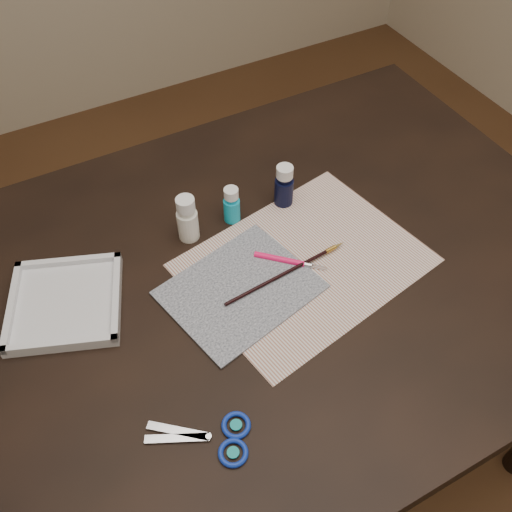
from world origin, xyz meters
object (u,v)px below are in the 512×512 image
scissors (198,440)px  paint_bottle_navy (284,185)px  paint_bottle_white (187,218)px  palette_tray (65,302)px  paint_bottle_cyan (232,205)px  paper (304,263)px  canvas (240,290)px

scissors → paint_bottle_navy: bearing=-108.1°
paint_bottle_white → palette_tray: paint_bottle_white is taller
paint_bottle_cyan → palette_tray: bearing=-171.3°
paint_bottle_navy → paper: bearing=-106.1°
palette_tray → paper: bearing=-15.0°
canvas → palette_tray: palette_tray is taller
paper → palette_tray: 0.43m
canvas → paint_bottle_cyan: 0.18m
paint_bottle_white → paint_bottle_cyan: size_ratio=1.24×
paint_bottle_navy → paint_bottle_white: bearing=178.8°
canvas → paint_bottle_navy: (0.18, 0.16, 0.04)m
canvas → paint_bottle_white: (-0.03, 0.16, 0.05)m
paint_bottle_cyan → scissors: bearing=-122.9°
canvas → paper: bearing=0.6°
paint_bottle_white → scissors: 0.41m
paper → palette_tray: bearing=165.0°
paint_bottle_navy → palette_tray: bearing=-174.3°
paint_bottle_white → paint_bottle_cyan: bearing=1.5°
canvas → scissors: bearing=-129.8°
paint_bottle_cyan → paint_bottle_navy: paint_bottle_navy is taller
canvas → palette_tray: size_ratio=1.34×
paint_bottle_navy → scissors: 0.52m
paper → canvas: (-0.13, -0.00, 0.00)m
scissors → paint_bottle_white: bearing=-86.4°
paper → paint_bottle_cyan: (-0.07, 0.16, 0.04)m
scissors → paint_bottle_cyan: bearing=-97.3°
paper → paint_bottle_white: 0.23m
paper → paint_bottle_white: size_ratio=4.25×
paint_bottle_white → paint_bottle_navy: size_ratio=1.06×
paint_bottle_white → palette_tray: (-0.25, -0.05, -0.04)m
paint_bottle_navy → palette_tray: size_ratio=0.49×
paint_bottle_white → scissors: (-0.15, -0.38, -0.04)m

